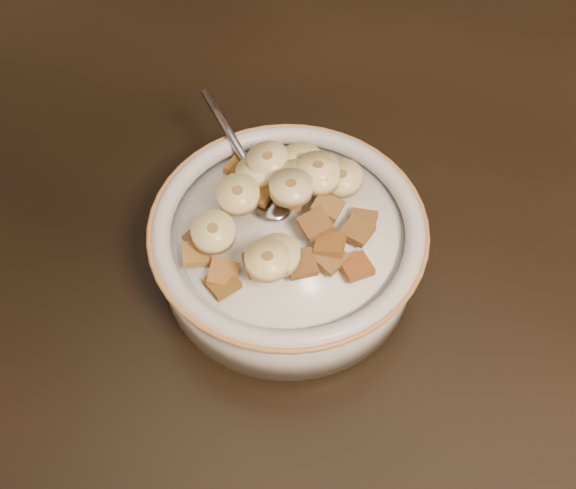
% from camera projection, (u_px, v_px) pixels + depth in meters
% --- Properties ---
extents(cereal_bowl, '(0.19, 0.19, 0.05)m').
position_uv_depth(cereal_bowl, '(288.00, 249.00, 0.49)').
color(cereal_bowl, silver).
rests_on(cereal_bowl, table).
extents(milk, '(0.16, 0.16, 0.00)m').
position_uv_depth(milk, '(288.00, 231.00, 0.47)').
color(milk, white).
rests_on(milk, cereal_bowl).
extents(spoon, '(0.06, 0.06, 0.01)m').
position_uv_depth(spoon, '(268.00, 199.00, 0.48)').
color(spoon, '#9194A9').
rests_on(spoon, cereal_bowl).
extents(cereal_square_0, '(0.03, 0.03, 0.01)m').
position_uv_depth(cereal_square_0, '(356.00, 266.00, 0.44)').
color(cereal_square_0, brown).
rests_on(cereal_square_0, milk).
extents(cereal_square_1, '(0.03, 0.03, 0.01)m').
position_uv_depth(cereal_square_1, '(223.00, 274.00, 0.44)').
color(cereal_square_1, brown).
rests_on(cereal_square_1, milk).
extents(cereal_square_2, '(0.02, 0.02, 0.01)m').
position_uv_depth(cereal_square_2, '(241.00, 168.00, 0.50)').
color(cereal_square_2, brown).
rests_on(cereal_square_2, milk).
extents(cereal_square_3, '(0.02, 0.02, 0.01)m').
position_uv_depth(cereal_square_3, '(357.00, 231.00, 0.46)').
color(cereal_square_3, olive).
rests_on(cereal_square_3, milk).
extents(cereal_square_4, '(0.02, 0.02, 0.01)m').
position_uv_depth(cereal_square_4, '(237.00, 188.00, 0.48)').
color(cereal_square_4, brown).
rests_on(cereal_square_4, milk).
extents(cereal_square_5, '(0.02, 0.02, 0.01)m').
position_uv_depth(cereal_square_5, '(362.00, 220.00, 0.47)').
color(cereal_square_5, olive).
rests_on(cereal_square_5, milk).
extents(cereal_square_6, '(0.02, 0.02, 0.01)m').
position_uv_depth(cereal_square_6, '(330.00, 244.00, 0.45)').
color(cereal_square_6, brown).
rests_on(cereal_square_6, milk).
extents(cereal_square_7, '(0.03, 0.03, 0.01)m').
position_uv_depth(cereal_square_7, '(265.00, 164.00, 0.50)').
color(cereal_square_7, brown).
rests_on(cereal_square_7, milk).
extents(cereal_square_8, '(0.02, 0.02, 0.01)m').
position_uv_depth(cereal_square_8, '(327.00, 207.00, 0.46)').
color(cereal_square_8, brown).
rests_on(cereal_square_8, milk).
extents(cereal_square_9, '(0.03, 0.03, 0.01)m').
position_uv_depth(cereal_square_9, '(201.00, 237.00, 0.46)').
color(cereal_square_9, brown).
rests_on(cereal_square_9, milk).
extents(cereal_square_10, '(0.03, 0.03, 0.01)m').
position_uv_depth(cereal_square_10, '(196.00, 254.00, 0.45)').
color(cereal_square_10, '#9D6331').
rests_on(cereal_square_10, milk).
extents(cereal_square_11, '(0.03, 0.03, 0.01)m').
position_uv_depth(cereal_square_11, '(330.00, 258.00, 0.44)').
color(cereal_square_11, brown).
rests_on(cereal_square_11, milk).
extents(cereal_square_12, '(0.03, 0.03, 0.01)m').
position_uv_depth(cereal_square_12, '(259.00, 263.00, 0.44)').
color(cereal_square_12, brown).
rests_on(cereal_square_12, milk).
extents(cereal_square_13, '(0.03, 0.03, 0.01)m').
position_uv_depth(cereal_square_13, '(301.00, 264.00, 0.44)').
color(cereal_square_13, brown).
rests_on(cereal_square_13, milk).
extents(cereal_square_14, '(0.03, 0.03, 0.01)m').
position_uv_depth(cereal_square_14, '(222.00, 283.00, 0.44)').
color(cereal_square_14, brown).
rests_on(cereal_square_14, milk).
extents(cereal_square_15, '(0.03, 0.03, 0.01)m').
position_uv_depth(cereal_square_15, '(289.00, 196.00, 0.46)').
color(cereal_square_15, olive).
rests_on(cereal_square_15, milk).
extents(cereal_square_16, '(0.02, 0.02, 0.01)m').
position_uv_depth(cereal_square_16, '(327.00, 182.00, 0.49)').
color(cereal_square_16, brown).
rests_on(cereal_square_16, milk).
extents(cereal_square_17, '(0.03, 0.03, 0.01)m').
position_uv_depth(cereal_square_17, '(315.00, 224.00, 0.45)').
color(cereal_square_17, brown).
rests_on(cereal_square_17, milk).
extents(cereal_square_18, '(0.03, 0.03, 0.01)m').
position_uv_depth(cereal_square_18, '(277.00, 173.00, 0.49)').
color(cereal_square_18, brown).
rests_on(cereal_square_18, milk).
extents(cereal_square_19, '(0.03, 0.03, 0.01)m').
position_uv_depth(cereal_square_19, '(292.00, 171.00, 0.49)').
color(cereal_square_19, brown).
rests_on(cereal_square_19, milk).
extents(cereal_square_20, '(0.03, 0.03, 0.01)m').
position_uv_depth(cereal_square_20, '(317.00, 179.00, 0.49)').
color(cereal_square_20, brown).
rests_on(cereal_square_20, milk).
extents(cereal_square_21, '(0.02, 0.02, 0.01)m').
position_uv_depth(cereal_square_21, '(259.00, 191.00, 0.47)').
color(cereal_square_21, '#915C22').
rests_on(cereal_square_21, milk).
extents(banana_slice_0, '(0.04, 0.04, 0.01)m').
position_uv_depth(banana_slice_0, '(277.00, 255.00, 0.43)').
color(banana_slice_0, beige).
rests_on(banana_slice_0, milk).
extents(banana_slice_1, '(0.04, 0.04, 0.01)m').
position_uv_depth(banana_slice_1, '(291.00, 188.00, 0.45)').
color(banana_slice_1, beige).
rests_on(banana_slice_1, milk).
extents(banana_slice_2, '(0.04, 0.04, 0.02)m').
position_uv_depth(banana_slice_2, '(268.00, 160.00, 0.48)').
color(banana_slice_2, '#F8DF9F').
rests_on(banana_slice_2, milk).
extents(banana_slice_3, '(0.04, 0.04, 0.01)m').
position_uv_depth(banana_slice_3, '(295.00, 179.00, 0.46)').
color(banana_slice_3, '#DDBB6A').
rests_on(banana_slice_3, milk).
extents(banana_slice_4, '(0.04, 0.04, 0.01)m').
position_uv_depth(banana_slice_4, '(319.00, 176.00, 0.47)').
color(banana_slice_4, beige).
rests_on(banana_slice_4, milk).
extents(banana_slice_5, '(0.04, 0.04, 0.01)m').
position_uv_depth(banana_slice_5, '(268.00, 260.00, 0.42)').
color(banana_slice_5, '#F6E891').
rests_on(banana_slice_5, milk).
extents(banana_slice_6, '(0.04, 0.04, 0.02)m').
position_uv_depth(banana_slice_6, '(257.00, 172.00, 0.48)').
color(banana_slice_6, '#DAD175').
rests_on(banana_slice_6, milk).
extents(banana_slice_7, '(0.04, 0.04, 0.01)m').
position_uv_depth(banana_slice_7, '(302.00, 161.00, 0.48)').
color(banana_slice_7, beige).
rests_on(banana_slice_7, milk).
extents(banana_slice_8, '(0.04, 0.04, 0.01)m').
position_uv_depth(banana_slice_8, '(238.00, 195.00, 0.45)').
color(banana_slice_8, '#D2C185').
rests_on(banana_slice_8, milk).
extents(banana_slice_9, '(0.03, 0.03, 0.01)m').
position_uv_depth(banana_slice_9, '(342.00, 178.00, 0.48)').
color(banana_slice_9, '#D1BF84').
rests_on(banana_slice_9, milk).
extents(banana_slice_10, '(0.03, 0.03, 0.02)m').
position_uv_depth(banana_slice_10, '(213.00, 232.00, 0.44)').
color(banana_slice_10, '#F2DD93').
rests_on(banana_slice_10, milk).
extents(banana_slice_11, '(0.04, 0.04, 0.01)m').
position_uv_depth(banana_slice_11, '(318.00, 169.00, 0.47)').
color(banana_slice_11, beige).
rests_on(banana_slice_11, milk).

